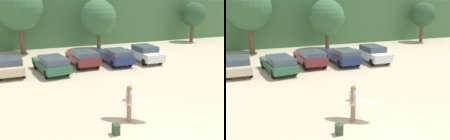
# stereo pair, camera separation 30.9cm
# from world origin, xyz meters

# --- Properties ---
(hillside_ridge) EXTENTS (108.00, 12.00, 5.70)m
(hillside_ridge) POSITION_xyz_m (0.00, 28.63, 2.85)
(hillside_ridge) COLOR #427042
(hillside_ridge) RESTS_ON ground_plane
(tree_far_left) EXTENTS (4.72, 4.72, 7.17)m
(tree_far_left) POSITION_xyz_m (-4.59, 20.34, 4.78)
(tree_far_left) COLOR brown
(tree_far_left) RESTS_ON ground_plane
(tree_left) EXTENTS (4.08, 4.08, 5.68)m
(tree_left) POSITION_xyz_m (3.71, 19.87, 3.62)
(tree_left) COLOR brown
(tree_left) RESTS_ON ground_plane
(tree_far_right) EXTENTS (3.28, 3.28, 5.39)m
(tree_far_right) POSITION_xyz_m (17.72, 20.37, 3.71)
(tree_far_right) COLOR brown
(tree_far_right) RESTS_ON ground_plane
(parked_car_champagne) EXTENTS (1.80, 4.38, 1.32)m
(parked_car_champagne) POSITION_xyz_m (-5.90, 12.62, 0.71)
(parked_car_champagne) COLOR beige
(parked_car_champagne) RESTS_ON ground_plane
(parked_car_forest_green) EXTENTS (2.38, 4.85, 1.36)m
(parked_car_forest_green) POSITION_xyz_m (-3.06, 11.77, 0.74)
(parked_car_forest_green) COLOR #2D6642
(parked_car_forest_green) RESTS_ON ground_plane
(parked_car_maroon) EXTENTS (2.05, 4.26, 1.37)m
(parked_car_maroon) POSITION_xyz_m (-0.22, 12.92, 0.76)
(parked_car_maroon) COLOR maroon
(parked_car_maroon) RESTS_ON ground_plane
(parked_car_navy) EXTENTS (1.85, 4.68, 1.38)m
(parked_car_navy) POSITION_xyz_m (2.60, 12.55, 0.76)
(parked_car_navy) COLOR navy
(parked_car_navy) RESTS_ON ground_plane
(parked_car_white) EXTENTS (1.87, 4.24, 1.50)m
(parked_car_white) POSITION_xyz_m (5.44, 12.30, 0.80)
(parked_car_white) COLOR white
(parked_car_white) RESTS_ON ground_plane
(person_adult) EXTENTS (0.50, 0.66, 1.66)m
(person_adult) POSITION_xyz_m (-1.13, 2.43, 0.94)
(person_adult) COLOR #8C6B4C
(person_adult) RESTS_ON ground_plane
(surfboard_cream) EXTENTS (2.07, 1.69, 0.18)m
(surfboard_cream) POSITION_xyz_m (-1.02, 2.47, 0.93)
(surfboard_cream) COLOR beige
(backpack_dropped) EXTENTS (0.24, 0.34, 0.45)m
(backpack_dropped) POSITION_xyz_m (-2.18, 1.51, 0.22)
(backpack_dropped) COLOR #2D4C33
(backpack_dropped) RESTS_ON ground_plane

